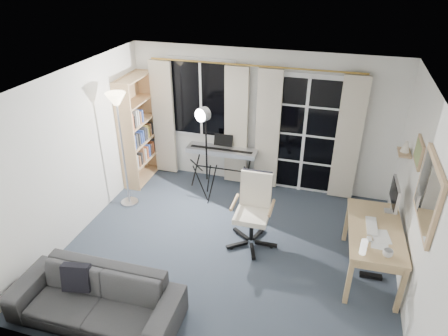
# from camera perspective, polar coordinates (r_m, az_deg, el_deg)

# --- Properties ---
(floor) EXTENTS (4.50, 4.00, 0.02)m
(floor) POSITION_cam_1_polar(r_m,az_deg,el_deg) (5.78, 0.57, -11.71)
(floor) COLOR #313B48
(floor) RESTS_ON ground
(window) EXTENTS (1.20, 0.08, 1.40)m
(window) POSITION_cam_1_polar(r_m,az_deg,el_deg) (6.98, -3.23, 9.88)
(window) COLOR white
(window) RESTS_ON floor
(french_door) EXTENTS (1.32, 0.09, 2.11)m
(french_door) POSITION_cam_1_polar(r_m,az_deg,el_deg) (6.80, 11.38, 4.52)
(french_door) COLOR white
(french_door) RESTS_ON floor
(curtains) EXTENTS (3.60, 0.07, 2.13)m
(curtains) POSITION_cam_1_polar(r_m,az_deg,el_deg) (6.80, 3.90, 5.69)
(curtains) COLOR gold
(curtains) RESTS_ON floor
(bookshelf) EXTENTS (0.32, 0.90, 1.93)m
(bookshelf) POSITION_cam_1_polar(r_m,az_deg,el_deg) (7.22, -12.43, 4.92)
(bookshelf) COLOR tan
(bookshelf) RESTS_ON floor
(torchiere_lamp) EXTENTS (0.37, 0.37, 1.91)m
(torchiere_lamp) POSITION_cam_1_polar(r_m,az_deg,el_deg) (6.24, -14.87, 7.05)
(torchiere_lamp) COLOR #B2B2B7
(torchiere_lamp) RESTS_ON floor
(keyboard_piano) EXTENTS (1.23, 0.60, 0.89)m
(keyboard_piano) POSITION_cam_1_polar(r_m,az_deg,el_deg) (6.92, -0.32, 2.36)
(keyboard_piano) COLOR black
(keyboard_piano) RESTS_ON floor
(studio_light) EXTENTS (0.39, 0.39, 1.69)m
(studio_light) POSITION_cam_1_polar(r_m,az_deg,el_deg) (6.22, -2.91, 6.05)
(studio_light) COLOR black
(studio_light) RESTS_ON floor
(office_chair) EXTENTS (0.71, 0.74, 1.06)m
(office_chair) POSITION_cam_1_polar(r_m,az_deg,el_deg) (5.62, 4.33, -5.03)
(office_chair) COLOR black
(office_chair) RESTS_ON floor
(desk) EXTENTS (0.70, 1.33, 0.70)m
(desk) POSITION_cam_1_polar(r_m,az_deg,el_deg) (5.40, 20.75, -8.87)
(desk) COLOR tan
(desk) RESTS_ON floor
(monitor) EXTENTS (0.17, 0.50, 0.44)m
(monitor) POSITION_cam_1_polar(r_m,az_deg,el_deg) (5.62, 23.19, -3.53)
(monitor) COLOR silver
(monitor) RESTS_ON desk
(desk_clutter) EXTENTS (0.40, 0.80, 0.88)m
(desk_clutter) POSITION_cam_1_polar(r_m,az_deg,el_deg) (5.25, 20.11, -10.79)
(desk_clutter) COLOR white
(desk_clutter) RESTS_ON desk
(mug) EXTENTS (0.12, 0.09, 0.11)m
(mug) POSITION_cam_1_polar(r_m,az_deg,el_deg) (4.93, 22.39, -11.10)
(mug) COLOR silver
(mug) RESTS_ON desk
(wall_mirror) EXTENTS (0.04, 0.94, 0.74)m
(wall_mirror) POSITION_cam_1_polar(r_m,az_deg,el_deg) (4.58, 27.15, -3.33)
(wall_mirror) COLOR tan
(wall_mirror) RESTS_ON floor
(framed_print) EXTENTS (0.03, 0.42, 0.32)m
(framed_print) POSITION_cam_1_polar(r_m,az_deg,el_deg) (5.35, 26.07, 2.03)
(framed_print) COLOR tan
(framed_print) RESTS_ON floor
(wall_shelf) EXTENTS (0.16, 0.30, 0.18)m
(wall_shelf) POSITION_cam_1_polar(r_m,az_deg,el_deg) (5.86, 24.47, 2.52)
(wall_shelf) COLOR tan
(wall_shelf) RESTS_ON floor
(sofa) EXTENTS (1.95, 0.60, 0.76)m
(sofa) POSITION_cam_1_polar(r_m,az_deg,el_deg) (4.88, -18.03, -16.54)
(sofa) COLOR #333336
(sofa) RESTS_ON floor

